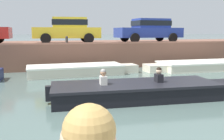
% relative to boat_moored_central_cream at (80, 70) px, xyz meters
% --- Properties ---
extents(ground_plane, '(400.00, 400.00, 0.00)m').
position_rel_boat_moored_central_cream_xyz_m(ground_plane, '(0.16, -4.69, -0.25)').
color(ground_plane, '#4C605B').
extents(far_quay_wall, '(60.00, 6.00, 1.44)m').
position_rel_boat_moored_central_cream_xyz_m(far_quay_wall, '(0.16, 4.61, 0.47)').
color(far_quay_wall, brown).
rests_on(far_quay_wall, ground).
extents(far_wall_coping, '(60.00, 0.24, 0.08)m').
position_rel_boat_moored_central_cream_xyz_m(far_wall_coping, '(0.16, 1.73, 1.24)').
color(far_wall_coping, '#925F4C').
rests_on(far_wall_coping, far_quay_wall).
extents(boat_moored_central_cream, '(5.56, 1.82, 0.50)m').
position_rel_boat_moored_central_cream_xyz_m(boat_moored_central_cream, '(0.00, 0.00, 0.00)').
color(boat_moored_central_cream, silver).
rests_on(boat_moored_central_cream, ground).
extents(boat_moored_east_cream, '(5.95, 2.11, 0.47)m').
position_rel_boat_moored_central_cream_xyz_m(boat_moored_east_cream, '(6.70, -0.20, -0.01)').
color(boat_moored_east_cream, silver).
rests_on(boat_moored_east_cream, ground).
extents(motorboat_passing, '(6.43, 2.09, 1.01)m').
position_rel_boat_moored_central_cream_xyz_m(motorboat_passing, '(1.23, -5.05, 0.02)').
color(motorboat_passing, black).
rests_on(motorboat_passing, ground).
extents(car_left_inner_yellow, '(4.06, 2.12, 1.54)m').
position_rel_boat_moored_central_cream_xyz_m(car_left_inner_yellow, '(-0.21, 3.35, 2.04)').
color(car_left_inner_yellow, yellow).
rests_on(car_left_inner_yellow, far_quay_wall).
extents(car_centre_blue, '(4.43, 2.08, 1.54)m').
position_rel_boat_moored_central_cream_xyz_m(car_centre_blue, '(5.22, 3.35, 2.04)').
color(car_centre_blue, '#233893').
rests_on(car_centre_blue, far_quay_wall).
extents(mooring_bollard_mid, '(0.15, 0.15, 0.45)m').
position_rel_boat_moored_central_cream_xyz_m(mooring_bollard_mid, '(-0.44, 1.86, 1.43)').
color(mooring_bollard_mid, '#2D2B28').
rests_on(mooring_bollard_mid, far_quay_wall).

